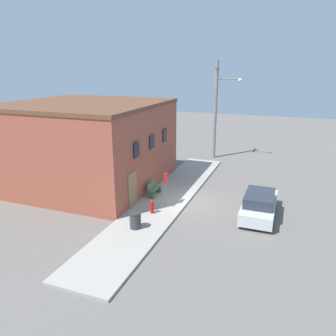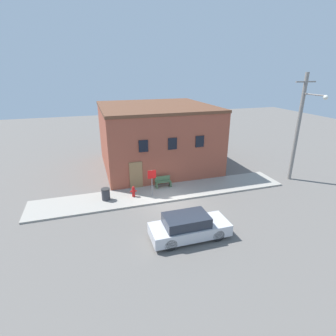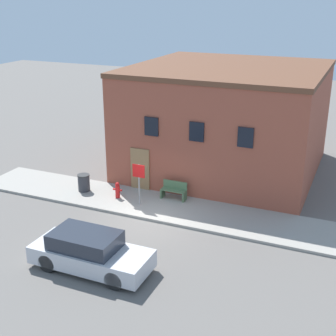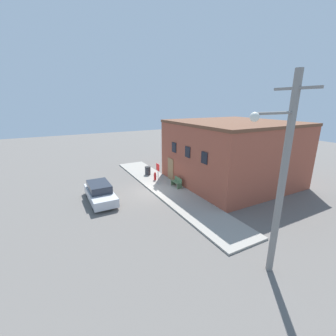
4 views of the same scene
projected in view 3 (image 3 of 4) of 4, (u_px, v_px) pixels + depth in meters
The scene contains 8 objects.
ground_plane at pixel (148, 221), 20.22m from camera, with size 80.00×80.00×0.00m, color #66605B.
sidewalk at pixel (161, 207), 21.44m from camera, with size 18.82×2.88×0.12m.
brick_building at pixel (227, 119), 25.44m from camera, with size 9.77×9.81×5.69m.
fire_hydrant at pixel (118, 190), 22.11m from camera, with size 0.46×0.22×0.78m.
stop_sign at pixel (139, 177), 21.02m from camera, with size 0.60×0.06×1.96m.
bench at pixel (174, 191), 22.00m from camera, with size 1.20×0.44×0.84m.
trash_bin at pixel (84, 183), 22.88m from camera, with size 0.60×0.60×0.84m.
parked_car at pixel (90, 252), 16.49m from camera, with size 4.33×1.71×1.39m.
Camera 3 is at (8.04, -16.30, 9.21)m, focal length 50.00 mm.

